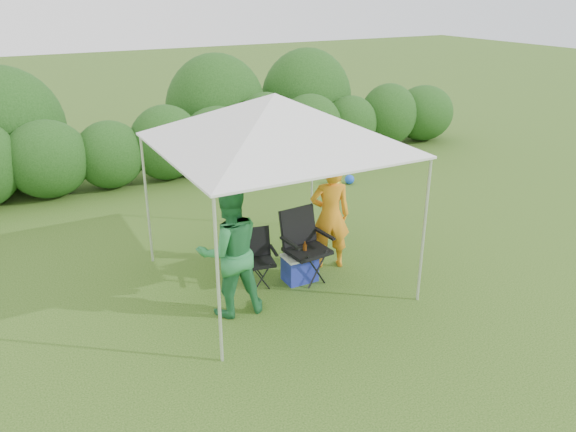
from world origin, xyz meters
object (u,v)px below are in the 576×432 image
chair_right (304,240)px  cooler (300,267)px  woman (230,251)px  chair_left (257,253)px  man (330,215)px  canopy (275,120)px

chair_right → cooler: chair_right is taller
chair_right → woman: size_ratio=0.59×
chair_left → cooler: size_ratio=1.66×
chair_right → cooler: bearing=-148.5°
chair_left → cooler: 0.70m
chair_right → man: bearing=8.5°
chair_right → chair_left: (-0.70, 0.18, -0.14)m
canopy → woman: size_ratio=1.70×
man → woman: 1.98m
man → cooler: 0.94m
chair_right → woman: bearing=-168.4°
chair_right → cooler: (-0.11, -0.08, -0.40)m
chair_left → woman: size_ratio=0.46×
chair_left → man: size_ratio=0.48×
woman → chair_left: bearing=-132.2°
canopy → chair_right: bearing=-16.3°
chair_right → woman: woman is taller
canopy → woman: bearing=-151.2°
chair_left → cooler: bearing=-12.8°
chair_left → canopy: bearing=-1.3°
canopy → cooler: 2.28m
canopy → chair_left: 2.01m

